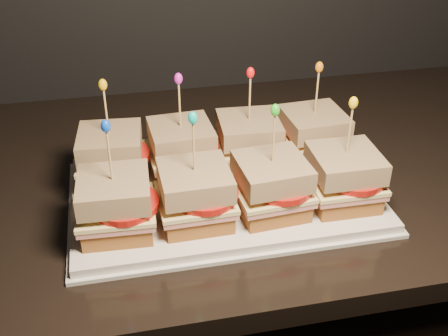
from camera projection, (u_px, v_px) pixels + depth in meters
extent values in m
cube|color=black|center=(28.00, 195.00, 0.87)|extent=(2.21, 0.65, 0.03)
cube|color=silver|center=(224.00, 194.00, 0.83)|extent=(0.44, 0.27, 0.02)
cube|color=silver|center=(224.00, 198.00, 0.83)|extent=(0.45, 0.28, 0.01)
cube|color=brown|center=(113.00, 172.00, 0.84)|extent=(0.10, 0.10, 0.02)
cube|color=#CA716B|center=(112.00, 163.00, 0.83)|extent=(0.11, 0.10, 0.01)
cube|color=#F4E593|center=(112.00, 159.00, 0.83)|extent=(0.11, 0.10, 0.01)
cylinder|color=#B61812|center=(120.00, 155.00, 0.82)|extent=(0.09, 0.09, 0.01)
cube|color=#512F0E|center=(110.00, 142.00, 0.82)|extent=(0.10, 0.10, 0.03)
cylinder|color=tan|center=(106.00, 114.00, 0.79)|extent=(0.00, 0.00, 0.09)
ellipsoid|color=#F3B20C|center=(103.00, 85.00, 0.77)|extent=(0.01, 0.01, 0.02)
cube|color=brown|center=(182.00, 164.00, 0.86)|extent=(0.09, 0.09, 0.02)
cube|color=#CA716B|center=(182.00, 155.00, 0.85)|extent=(0.10, 0.10, 0.01)
cube|color=#F4E593|center=(182.00, 151.00, 0.85)|extent=(0.10, 0.10, 0.01)
cylinder|color=#B61812|center=(190.00, 148.00, 0.84)|extent=(0.09, 0.09, 0.01)
cube|color=#512F0E|center=(181.00, 135.00, 0.83)|extent=(0.10, 0.10, 0.03)
cylinder|color=tan|center=(180.00, 108.00, 0.81)|extent=(0.00, 0.00, 0.09)
ellipsoid|color=#D721C1|center=(178.00, 79.00, 0.79)|extent=(0.01, 0.01, 0.02)
cube|color=brown|center=(248.00, 157.00, 0.88)|extent=(0.09, 0.09, 0.02)
cube|color=#CA716B|center=(248.00, 148.00, 0.87)|extent=(0.10, 0.10, 0.01)
cube|color=#F4E593|center=(249.00, 144.00, 0.87)|extent=(0.11, 0.10, 0.01)
cylinder|color=#B61812|center=(257.00, 141.00, 0.86)|extent=(0.09, 0.09, 0.01)
cube|color=#512F0E|center=(249.00, 128.00, 0.85)|extent=(0.10, 0.10, 0.03)
cylinder|color=tan|center=(250.00, 101.00, 0.83)|extent=(0.00, 0.00, 0.09)
ellipsoid|color=red|center=(250.00, 73.00, 0.80)|extent=(0.01, 0.01, 0.02)
cube|color=brown|center=(311.00, 150.00, 0.90)|extent=(0.09, 0.09, 0.02)
cube|color=#CA716B|center=(312.00, 141.00, 0.89)|extent=(0.10, 0.10, 0.01)
cube|color=#F4E593|center=(313.00, 137.00, 0.89)|extent=(0.11, 0.10, 0.01)
cylinder|color=#B61812|center=(322.00, 134.00, 0.88)|extent=(0.09, 0.09, 0.01)
cube|color=#512F0E|center=(314.00, 122.00, 0.87)|extent=(0.10, 0.10, 0.03)
cylinder|color=tan|center=(317.00, 95.00, 0.85)|extent=(0.00, 0.00, 0.09)
ellipsoid|color=orange|center=(319.00, 67.00, 0.82)|extent=(0.01, 0.01, 0.02)
cube|color=brown|center=(118.00, 221.00, 0.74)|extent=(0.09, 0.09, 0.02)
cube|color=#CA716B|center=(116.00, 211.00, 0.73)|extent=(0.10, 0.10, 0.01)
cube|color=#F4E593|center=(116.00, 207.00, 0.73)|extent=(0.10, 0.10, 0.01)
cylinder|color=#B61812|center=(125.00, 204.00, 0.72)|extent=(0.09, 0.09, 0.01)
cube|color=#512F0E|center=(114.00, 189.00, 0.71)|extent=(0.10, 0.10, 0.03)
cylinder|color=tan|center=(110.00, 159.00, 0.69)|extent=(0.00, 0.00, 0.09)
ellipsoid|color=blue|center=(106.00, 126.00, 0.66)|extent=(0.01, 0.01, 0.02)
cube|color=brown|center=(196.00, 212.00, 0.76)|extent=(0.09, 0.09, 0.02)
cube|color=#CA716B|center=(196.00, 202.00, 0.75)|extent=(0.10, 0.10, 0.01)
cube|color=#F4E593|center=(195.00, 197.00, 0.74)|extent=(0.10, 0.10, 0.01)
cylinder|color=#B61812|center=(205.00, 194.00, 0.74)|extent=(0.09, 0.09, 0.01)
cube|color=#512F0E|center=(195.00, 180.00, 0.73)|extent=(0.09, 0.09, 0.03)
cylinder|color=tan|center=(194.00, 150.00, 0.71)|extent=(0.00, 0.00, 0.09)
ellipsoid|color=#05BFAF|center=(193.00, 118.00, 0.68)|extent=(0.01, 0.01, 0.02)
cube|color=brown|center=(270.00, 202.00, 0.77)|extent=(0.10, 0.10, 0.02)
cube|color=#CA716B|center=(271.00, 193.00, 0.77)|extent=(0.10, 0.10, 0.01)
cube|color=#F4E593|center=(271.00, 188.00, 0.76)|extent=(0.11, 0.10, 0.01)
cylinder|color=#B61812|center=(281.00, 185.00, 0.76)|extent=(0.09, 0.09, 0.01)
cube|color=#512F0E|center=(272.00, 171.00, 0.75)|extent=(0.10, 0.10, 0.03)
cylinder|color=tan|center=(274.00, 142.00, 0.72)|extent=(0.00, 0.00, 0.09)
ellipsoid|color=green|center=(275.00, 110.00, 0.70)|extent=(0.01, 0.01, 0.02)
cube|color=brown|center=(341.00, 194.00, 0.79)|extent=(0.09, 0.09, 0.02)
cube|color=#CA716B|center=(343.00, 184.00, 0.78)|extent=(0.10, 0.10, 0.01)
cube|color=#F4E593|center=(343.00, 180.00, 0.78)|extent=(0.10, 0.10, 0.01)
cylinder|color=#B61812|center=(354.00, 176.00, 0.77)|extent=(0.09, 0.09, 0.01)
cube|color=#512F0E|center=(345.00, 163.00, 0.77)|extent=(0.09, 0.09, 0.03)
cylinder|color=tan|center=(349.00, 134.00, 0.74)|extent=(0.00, 0.00, 0.09)
ellipsoid|color=yellow|center=(353.00, 103.00, 0.72)|extent=(0.01, 0.01, 0.02)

